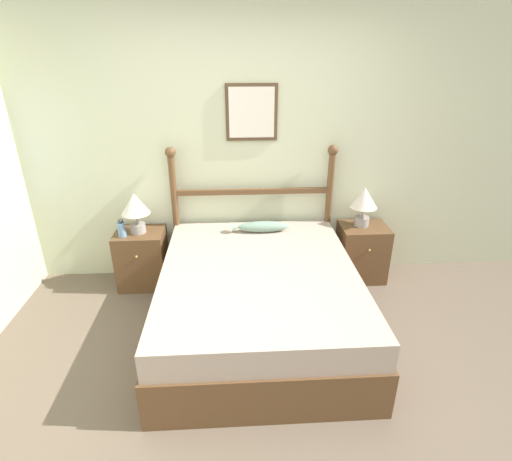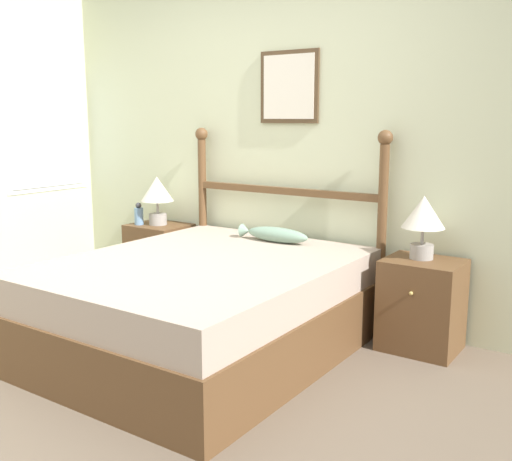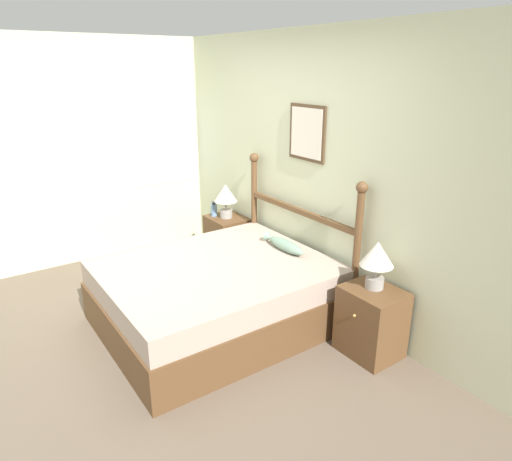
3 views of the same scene
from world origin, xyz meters
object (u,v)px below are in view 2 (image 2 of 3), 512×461
Objects in this scene: nightstand_right at (422,305)px; fish_pillow at (274,234)px; nightstand_left at (160,259)px; table_lamp_right at (423,217)px; bottle at (139,215)px; bed at (203,306)px; table_lamp_left at (157,193)px.

nightstand_right is 1.10m from fish_pillow.
nightstand_left is 1.06× the size of fish_pillow.
table_lamp_right reaches higher than bottle.
fish_pillow reaches higher than bed.
fish_pillow is (1.17, -0.08, 0.35)m from nightstand_left.
bed is 1.36m from nightstand_right.
bottle is (-2.33, -0.09, 0.37)m from nightstand_right.
bed is 4.95× the size of table_lamp_right.
table_lamp_right is 0.72× the size of fish_pillow.
table_lamp_left is 2.18m from table_lamp_right.
fish_pillow is at bearing -173.94° from table_lamp_right.
table_lamp_left is 1.19m from fish_pillow.
fish_pillow reaches higher than nightstand_left.
bed is at bearing -142.73° from table_lamp_right.
table_lamp_left is 0.72× the size of fish_pillow.
bottle is at bearing 150.59° from bed.
bottle reaches higher than fish_pillow.
bottle is 1.30m from fish_pillow.
bed is 3.57× the size of fish_pillow.
bed is 1.46m from table_lamp_right.
fish_pillow reaches higher than nightstand_right.
bed is at bearing -95.29° from fish_pillow.
bed is at bearing -35.29° from table_lamp_left.
bed is at bearing -29.41° from bottle.
table_lamp_left is at bearing 34.06° from bottle.
nightstand_left is 0.40m from bottle.
nightstand_right is 3.15× the size of bottle.
table_lamp_left is (-2.21, -0.01, 0.55)m from nightstand_right.
nightstand_left is 1.22m from fish_pillow.
nightstand_left and nightstand_right have the same top height.
table_lamp_left is (-0.00, -0.01, 0.55)m from nightstand_left.
bottle is (-1.23, 0.69, 0.37)m from bed.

